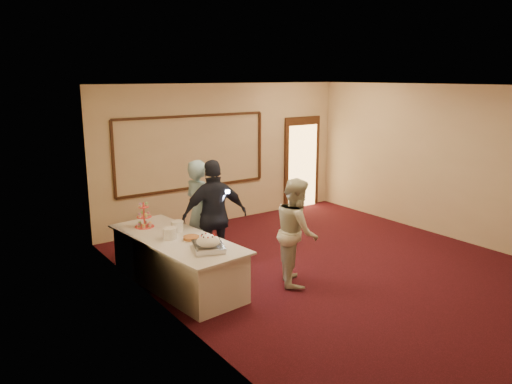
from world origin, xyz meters
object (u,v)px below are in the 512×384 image
plate_stack_a (170,233)px  woman (297,231)px  tart (191,238)px  pavlova_tray (208,243)px  cupcake_stand (144,217)px  buffet_table (177,261)px  plate_stack_b (177,226)px  man (200,212)px  guest (215,216)px

plate_stack_a → woman: bearing=-29.3°
tart → pavlova_tray: bearing=-90.0°
cupcake_stand → plate_stack_a: (0.07, -0.78, -0.07)m
buffet_table → woman: 1.89m
plate_stack_b → man: man is taller
tart → cupcake_stand: bearing=106.9°
man → woman: size_ratio=1.09×
cupcake_stand → tart: size_ratio=1.59×
woman → plate_stack_b: bearing=81.3°
pavlova_tray → woman: size_ratio=0.39×
pavlova_tray → plate_stack_b: pavlova_tray is taller
plate_stack_b → woman: bearing=-40.1°
plate_stack_b → guest: bearing=-4.7°
plate_stack_a → plate_stack_b: bearing=45.8°
cupcake_stand → woman: (1.75, -1.72, -0.10)m
cupcake_stand → woman: woman is taller
buffet_table → cupcake_stand: (-0.17, 0.79, 0.54)m
buffet_table → man: man is taller
plate_stack_a → buffet_table: bearing=-2.1°
tart → man: size_ratio=0.16×
plate_stack_a → guest: bearing=12.8°
plate_stack_b → plate_stack_a: bearing=-134.2°
tart → guest: size_ratio=0.15×
guest → buffet_table: bearing=28.9°
plate_stack_a → plate_stack_b: 0.36m
buffet_table → plate_stack_a: bearing=177.9°
pavlova_tray → man: man is taller
woman → tart: bearing=95.3°
cupcake_stand → guest: (0.97, -0.58, -0.00)m
plate_stack_a → man: size_ratio=0.12×
plate_stack_b → cupcake_stand: bearing=121.7°
buffet_table → guest: guest is taller
cupcake_stand → plate_stack_a: bearing=-84.7°
woman → guest: size_ratio=0.89×
guest → man: bearing=-71.6°
plate_stack_b → tart: (-0.02, -0.50, -0.06)m
cupcake_stand → plate_stack_b: cupcake_stand is taller
buffet_table → woman: woman is taller
pavlova_tray → plate_stack_b: bearing=89.2°
man → plate_stack_b: bearing=117.5°
plate_stack_b → guest: guest is taller
tart → plate_stack_b: bearing=88.3°
guest → cupcake_stand: bearing=-16.5°
buffet_table → man: bearing=40.7°
buffet_table → tart: bearing=-59.8°
cupcake_stand → tart: 1.07m
pavlova_tray → cupcake_stand: (-0.31, 1.53, 0.07)m
pavlova_tray → guest: size_ratio=0.35×
cupcake_stand → woman: 2.46m
woman → plate_stack_a: bearing=92.1°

